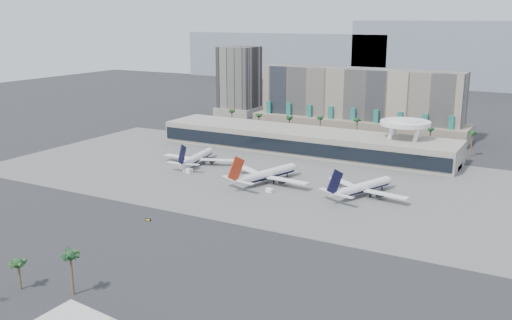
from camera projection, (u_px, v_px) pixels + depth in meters
The scene contains 16 objects.
ground at pixel (192, 206), 229.91m from camera, with size 900.00×900.00×0.00m, color #232326.
apron_pad at pixel (257, 174), 276.67m from camera, with size 260.00×130.00×0.06m, color #5B5B59.
mountain_ridge at pixel (466, 59), 609.23m from camera, with size 680.00×60.00×70.00m.
hotel at pixel (359, 108), 369.44m from camera, with size 140.00×30.00×42.00m.
office_tower at pixel (239, 85), 438.65m from camera, with size 30.00×30.00×52.00m.
terminal at pixel (304, 140), 321.71m from camera, with size 170.00×32.50×14.50m.
saucer_structure at pixel (405, 126), 298.39m from camera, with size 26.00×26.00×21.89m.
palm_row at pixel (338, 124), 347.37m from camera, with size 157.80×2.80×13.10m.
airliner_left at pixel (198, 157), 293.69m from camera, with size 39.49×40.95×14.21m.
airliner_centre at pixel (267, 174), 261.11m from camera, with size 43.06×44.60×15.85m.
airliner_right at pixel (363, 187), 241.98m from camera, with size 39.59×40.85×14.85m.
service_vehicle_a at pixel (188, 171), 277.78m from camera, with size 4.76×2.33×2.33m, color silver.
service_vehicle_b at pixel (270, 190), 247.42m from camera, with size 3.23×1.85×1.66m, color white.
taxiway_sign at pixel (148, 220), 212.61m from camera, with size 2.20×0.70×0.99m.
near_palm_a at pixel (19, 268), 158.01m from camera, with size 6.00×6.00×9.18m.
near_palm_b at pixel (71, 260), 153.95m from camera, with size 6.00×6.00×12.96m.
Camera 1 is at (127.59, -179.16, 74.04)m, focal length 40.00 mm.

